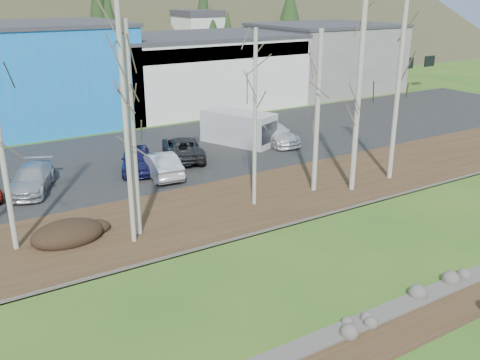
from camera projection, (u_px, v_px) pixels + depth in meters
dirt_strip at (395, 334)px, 17.67m from camera, size 80.00×1.80×0.03m
near_bank_rocks at (373, 319)px, 18.47m from camera, size 80.00×0.80×0.50m
river at (300, 269)px, 21.76m from camera, size 80.00×8.00×0.90m
far_bank_rocks at (246, 233)px, 25.04m from camera, size 80.00×0.80×0.46m
far_bank at (213, 209)px, 27.57m from camera, size 80.00×7.00×0.15m
parking_lot at (137, 158)px, 35.98m from camera, size 80.00×14.00×0.14m
building_white at (198, 70)px, 52.02m from camera, size 18.36×12.24×6.80m
building_grey at (324, 57)px, 59.90m from camera, size 14.28×12.24×7.30m
dirt_mound at (67, 233)px, 23.93m from camera, size 3.23×2.28×0.63m
birch_2 at (125, 120)px, 22.06m from camera, size 0.21×0.21×11.04m
birch_3 at (132, 133)px, 23.06m from camera, size 0.27×0.27×9.52m
birch_4 at (255, 120)px, 26.57m from camera, size 0.20×0.20×8.93m
birch_5 at (358, 95)px, 28.36m from camera, size 0.29×0.29×10.67m
birch_6 at (317, 113)px, 28.55m from camera, size 0.27×0.27×8.76m
birch_7 at (398, 89)px, 30.19m from camera, size 0.27×0.27×10.59m
car_3 at (31, 179)px, 29.71m from camera, size 3.72×5.19×1.40m
car_4 at (137, 159)px, 32.99m from camera, size 3.30×4.72×1.49m
car_5 at (160, 164)px, 32.03m from camera, size 2.03×4.65×1.49m
car_6 at (183, 147)px, 35.44m from camera, size 4.20×5.93×1.50m
car_7 at (274, 133)px, 39.04m from camera, size 2.22×5.06×1.45m
van_white at (241, 128)px, 38.72m from camera, size 4.18×5.78×2.34m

